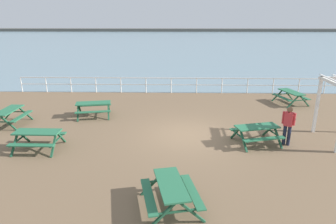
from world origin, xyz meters
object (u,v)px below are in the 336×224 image
(visitor, at_px, (288,123))
(picnic_table_mid_centre, at_px, (171,189))
(picnic_table_far_right, at_px, (291,95))
(picnic_table_near_left, at_px, (257,130))
(picnic_table_near_right, at_px, (9,113))
(picnic_table_far_left, at_px, (93,106))
(picnic_table_seaward, at_px, (38,136))

(visitor, bearing_deg, picnic_table_mid_centre, -15.15)
(picnic_table_far_right, relative_size, visitor, 1.29)
(picnic_table_far_right, bearing_deg, picnic_table_near_left, 133.59)
(picnic_table_near_right, height_order, picnic_table_far_right, same)
(visitor, bearing_deg, picnic_table_near_right, -67.44)
(picnic_table_far_right, xyz_separation_m, visitor, (-2.42, -6.19, 0.36))
(picnic_table_mid_centre, bearing_deg, picnic_table_far_left, 15.65)
(picnic_table_far_left, xyz_separation_m, picnic_table_seaward, (-1.15, -4.16, 0.00))
(picnic_table_near_right, relative_size, picnic_table_far_left, 0.89)
(picnic_table_near_left, bearing_deg, picnic_table_far_right, 44.78)
(picnic_table_seaward, bearing_deg, picnic_table_near_right, 134.34)
(picnic_table_far_right, bearing_deg, picnic_table_seaward, 103.23)
(picnic_table_near_left, relative_size, picnic_table_near_right, 1.16)
(picnic_table_far_left, relative_size, picnic_table_far_right, 0.96)
(picnic_table_mid_centre, bearing_deg, picnic_table_far_right, -46.73)
(picnic_table_far_right, bearing_deg, visitor, 143.17)
(picnic_table_far_left, bearing_deg, picnic_table_seaward, -116.28)
(picnic_table_near_left, height_order, picnic_table_seaward, same)
(picnic_table_mid_centre, height_order, picnic_table_seaward, same)
(picnic_table_far_left, relative_size, visitor, 1.23)
(picnic_table_mid_centre, xyz_separation_m, visitor, (4.76, 4.43, 0.36))
(picnic_table_mid_centre, distance_m, picnic_table_seaward, 6.57)
(picnic_table_far_left, relative_size, picnic_table_seaward, 1.13)
(picnic_table_far_left, distance_m, picnic_table_seaward, 4.32)
(picnic_table_near_left, xyz_separation_m, picnic_table_far_left, (-7.80, 3.35, 0.00))
(picnic_table_near_left, relative_size, picnic_table_seaward, 1.17)
(picnic_table_far_left, bearing_deg, picnic_table_near_right, -171.33)
(visitor, bearing_deg, picnic_table_far_right, -169.53)
(picnic_table_far_left, distance_m, picnic_table_far_right, 11.76)
(picnic_table_mid_centre, distance_m, picnic_table_far_left, 8.98)
(picnic_table_far_left, distance_m, visitor, 9.67)
(picnic_table_far_right, bearing_deg, picnic_table_mid_centre, 130.50)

